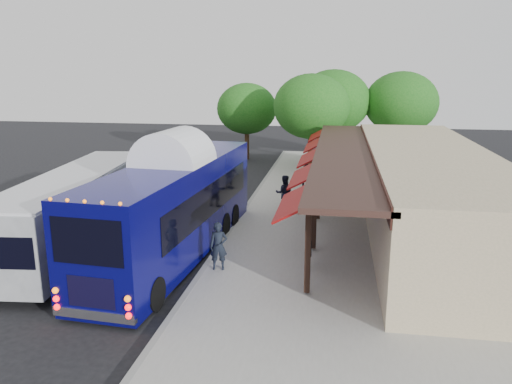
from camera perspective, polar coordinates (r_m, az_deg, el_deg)
The scene contains 15 objects.
ground at distance 20.23m, azimuth -4.26°, elevation -6.38°, with size 90.00×90.00×0.00m, color black.
sidewalk at distance 23.48m, azimuth 10.05°, elevation -3.49°, with size 10.00×40.00×0.15m, color #9E9B93.
curb at distance 23.90m, azimuth -1.91°, elevation -2.97°, with size 0.20×40.00×0.16m, color gray.
station_shelter at distance 23.33m, azimuth 18.56°, elevation 0.39°, with size 8.15×20.00×3.60m.
coach_bus at distance 19.17m, azimuth -9.22°, elevation -1.19°, with size 3.42×12.17×3.85m.
city_bus at distance 21.03m, azimuth -19.80°, elevation -1.63°, with size 3.62×11.42×3.02m.
ped_a at distance 17.49m, azimuth -4.30°, elevation -6.19°, with size 0.62×0.41×1.70m, color black.
ped_b at distance 24.67m, azimuth 3.25°, elevation -0.12°, with size 0.87×0.68×1.79m, color black.
ped_c at distance 28.25m, azimuth 5.70°, elevation 1.71°, with size 1.09×0.46×1.87m, color black.
ped_d at distance 29.76m, azimuth 6.95°, elevation 2.02°, with size 1.03×0.59×1.59m, color black.
sign_board at distance 17.73m, azimuth 6.18°, elevation -6.40°, with size 0.14×0.48×1.06m.
tree_left at distance 35.13m, azimuth 6.34°, elevation 9.69°, with size 5.27×5.27×6.75m.
tree_mid at distance 38.22m, azimuth 8.84°, elevation 10.21°, with size 5.49×5.49×7.02m.
tree_right at distance 38.89m, azimuth 16.26°, elevation 9.76°, with size 5.38×5.38×6.89m.
tree_far at distance 39.66m, azimuth -1.06°, elevation 9.50°, with size 4.68×4.68×5.99m.
Camera 1 is at (4.55, -18.44, 6.97)m, focal length 35.00 mm.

